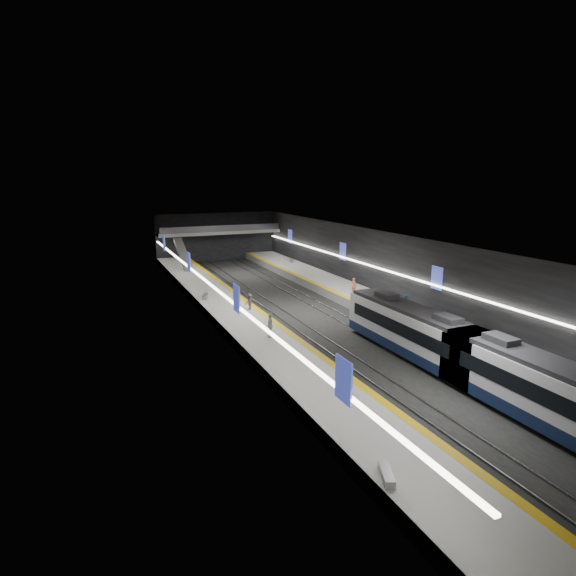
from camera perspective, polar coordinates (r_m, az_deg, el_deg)
name	(u,v)px	position (r m, az deg, el deg)	size (l,w,h in m)	color
ground	(306,314)	(50.11, 2.15, -3.04)	(70.00, 70.00, 0.00)	black
ceiling	(307,237)	(48.49, 2.23, 6.08)	(20.00, 70.00, 0.04)	beige
wall_left	(210,284)	(45.83, -9.18, 0.43)	(0.04, 70.00, 8.00)	black
wall_right	(388,269)	(54.12, 11.81, 2.26)	(0.04, 70.00, 8.00)	black
wall_back	(217,237)	(81.74, -8.45, 6.00)	(20.00, 0.04, 8.00)	black
platform_left	(237,317)	(47.35, -6.09, -3.44)	(5.00, 70.00, 1.00)	slate
tile_surface_left	(237,312)	(47.21, -6.10, -2.85)	(5.00, 70.00, 0.02)	#9D9D98
tactile_strip_left	(258,310)	(47.87, -3.58, -2.56)	(0.60, 70.00, 0.02)	#E0AC0B
platform_right	(368,302)	(53.52, 9.43, -1.60)	(5.00, 70.00, 1.00)	slate
tile_surface_right	(368,297)	(53.39, 9.45, -1.07)	(5.00, 70.00, 0.02)	#9D9D98
tactile_strip_right	(351,299)	(52.26, 7.42, -1.30)	(0.60, 70.00, 0.02)	#E0AC0B
rails	(306,313)	(50.09, 2.15, -2.97)	(6.52, 70.00, 0.12)	gray
train	(470,356)	(34.76, 20.79, -7.53)	(2.69, 27.25, 3.60)	#101D3C
ad_posters	(302,269)	(49.93, 1.70, 2.22)	(19.94, 53.50, 2.20)	#3B49B3
cove_light_left	(213,286)	(45.92, -8.92, 0.20)	(0.25, 68.60, 0.12)	white
cove_light_right	(387,271)	(54.05, 11.62, 2.04)	(0.25, 68.60, 0.12)	white
mezzanine_bridge	(220,232)	(79.63, -8.09, 6.58)	(20.00, 3.00, 1.50)	gray
escalator	(183,254)	(71.54, -12.36, 3.94)	(1.20, 8.00, 0.60)	#99999E
bench_left_near	(386,475)	(22.99, 11.58, -20.86)	(0.45, 1.62, 0.40)	#99999E
bench_left_far	(205,296)	(52.98, -9.81, -0.98)	(0.47, 1.70, 0.42)	#99999E
bench_right_near	(479,330)	(43.88, 21.71, -4.69)	(0.50, 1.80, 0.44)	#99999E
bench_right_far	(291,261)	(74.25, 0.37, 3.25)	(0.45, 1.63, 0.40)	#99999E
passenger_right_a	(354,286)	(54.61, 7.80, 0.26)	(0.66, 0.43, 1.80)	#B05E41
passenger_right_b	(406,305)	(47.21, 13.76, -1.95)	(0.94, 0.73, 1.94)	teal
passenger_left_a	(270,325)	(39.65, -2.12, -4.46)	(1.14, 0.47, 1.94)	silver
passenger_left_b	(249,302)	(47.79, -4.60, -1.62)	(1.05, 0.60, 1.63)	#3F3E45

